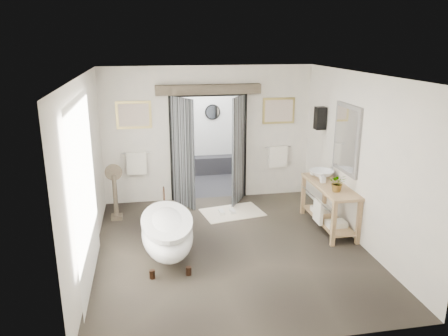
# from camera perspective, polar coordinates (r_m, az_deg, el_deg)

# --- Properties ---
(ground_plane) EXTENTS (5.00, 5.00, 0.00)m
(ground_plane) POSITION_cam_1_polar(r_m,az_deg,el_deg) (7.57, 0.82, -10.40)
(ground_plane) COLOR #453E31
(room_shell) EXTENTS (4.52, 5.02, 2.91)m
(room_shell) POSITION_cam_1_polar(r_m,az_deg,el_deg) (6.81, 0.77, 3.20)
(room_shell) COLOR beige
(room_shell) RESTS_ON ground_plane
(shower_room) EXTENTS (2.22, 2.01, 2.51)m
(shower_room) POSITION_cam_1_polar(r_m,az_deg,el_deg) (10.99, -3.15, 3.26)
(shower_room) COLOR #282829
(shower_room) RESTS_ON ground_plane
(back_wall_dressing) EXTENTS (3.82, 0.76, 2.52)m
(back_wall_dressing) POSITION_cam_1_polar(r_m,az_deg,el_deg) (9.22, -1.90, 4.87)
(back_wall_dressing) COLOR black
(back_wall_dressing) RESTS_ON ground_plane
(clawfoot_tub) EXTENTS (0.82, 1.84, 0.90)m
(clawfoot_tub) POSITION_cam_1_polar(r_m,az_deg,el_deg) (7.18, -7.43, -8.23)
(clawfoot_tub) COLOR #392216
(clawfoot_tub) RESTS_ON ground_plane
(vanity) EXTENTS (0.57, 1.60, 0.85)m
(vanity) POSITION_cam_1_polar(r_m,az_deg,el_deg) (8.36, 13.45, -4.41)
(vanity) COLOR tan
(vanity) RESTS_ON ground_plane
(pedestal_mirror) EXTENTS (0.33, 0.22, 1.13)m
(pedestal_mirror) POSITION_cam_1_polar(r_m,az_deg,el_deg) (8.79, -14.02, -3.53)
(pedestal_mirror) COLOR brown
(pedestal_mirror) RESTS_ON ground_plane
(rug) EXTENTS (1.33, 1.01, 0.01)m
(rug) POSITION_cam_1_polar(r_m,az_deg,el_deg) (8.99, 1.10, -5.81)
(rug) COLOR beige
(rug) RESTS_ON ground_plane
(slippers) EXTENTS (0.33, 0.25, 0.05)m
(slippers) POSITION_cam_1_polar(r_m,az_deg,el_deg) (8.96, 0.39, -5.67)
(slippers) COLOR silver
(slippers) RESTS_ON rug
(basin) EXTENTS (0.53, 0.53, 0.16)m
(basin) POSITION_cam_1_polar(r_m,az_deg,el_deg) (8.57, 12.64, -0.82)
(basin) COLOR white
(basin) RESTS_ON vanity
(plant) EXTENTS (0.37, 0.34, 0.32)m
(plant) POSITION_cam_1_polar(r_m,az_deg,el_deg) (7.88, 14.63, -1.88)
(plant) COLOR gray
(plant) RESTS_ON vanity
(soap_bottle_a) EXTENTS (0.09, 0.09, 0.19)m
(soap_bottle_a) POSITION_cam_1_polar(r_m,az_deg,el_deg) (8.31, 12.81, -1.28)
(soap_bottle_a) COLOR gray
(soap_bottle_a) RESTS_ON vanity
(soap_bottle_b) EXTENTS (0.16, 0.16, 0.16)m
(soap_bottle_b) POSITION_cam_1_polar(r_m,az_deg,el_deg) (8.74, 11.57, -0.42)
(soap_bottle_b) COLOR gray
(soap_bottle_b) RESTS_ON vanity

